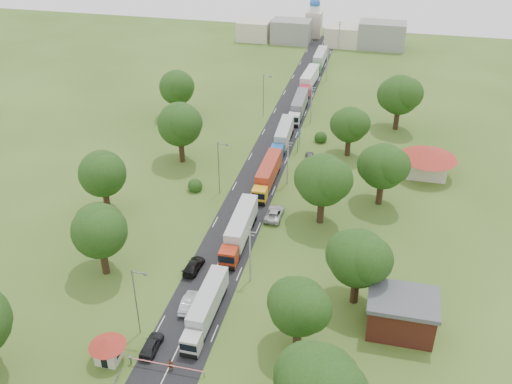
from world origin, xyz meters
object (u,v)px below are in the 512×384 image
(truck_0, at_px, (206,307))
(car_lane_front, at_px, (151,345))
(boom_barrier, at_px, (156,363))
(car_lane_mid, at_px, (189,303))
(info_sign, at_px, (299,137))
(guard_booth, at_px, (108,347))
(pedestrian_near, at_px, (171,365))

(truck_0, relative_size, car_lane_front, 3.02)
(boom_barrier, bearing_deg, truck_0, 70.88)
(car_lane_mid, bearing_deg, car_lane_front, 73.55)
(info_sign, height_order, car_lane_front, info_sign)
(truck_0, bearing_deg, info_sign, 86.22)
(boom_barrier, relative_size, guard_booth, 2.10)
(truck_0, xyz_separation_m, car_lane_front, (-4.85, -6.52, -1.23))
(car_lane_mid, bearing_deg, guard_booth, 57.61)
(pedestrian_near, bearing_deg, truck_0, 60.27)
(info_sign, distance_m, truck_0, 50.88)
(guard_booth, bearing_deg, car_lane_mid, 60.22)
(truck_0, bearing_deg, pedestrian_near, -99.07)
(guard_booth, height_order, car_lane_mid, guard_booth)
(boom_barrier, xyz_separation_m, truck_0, (3.20, 9.24, 1.10))
(boom_barrier, bearing_deg, guard_booth, -179.99)
(guard_booth, xyz_separation_m, truck_0, (9.05, 9.24, -0.17))
(car_lane_front, height_order, car_lane_mid, car_lane_mid)
(car_lane_front, bearing_deg, boom_barrier, 121.33)
(truck_0, distance_m, car_lane_mid, 3.47)
(car_lane_front, distance_m, pedestrian_near, 4.24)
(boom_barrier, distance_m, car_lane_mid, 10.84)
(info_sign, distance_m, pedestrian_near, 60.04)
(pedestrian_near, bearing_deg, boom_barrier, 165.61)
(car_lane_front, xyz_separation_m, pedestrian_near, (3.40, -2.53, 0.05))
(info_sign, height_order, car_lane_mid, info_sign)
(truck_0, bearing_deg, boom_barrier, -109.12)
(guard_booth, bearing_deg, truck_0, 45.62)
(guard_booth, height_order, info_sign, info_sign)
(car_lane_mid, bearing_deg, info_sign, -99.80)
(guard_booth, height_order, car_lane_front, guard_booth)
(boom_barrier, height_order, car_lane_mid, car_lane_mid)
(guard_booth, relative_size, info_sign, 1.07)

